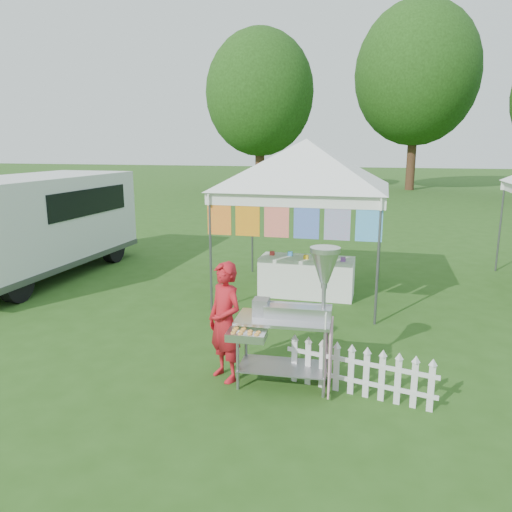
# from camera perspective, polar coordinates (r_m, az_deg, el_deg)

# --- Properties ---
(ground) EXTENTS (120.00, 120.00, 0.00)m
(ground) POSITION_cam_1_polar(r_m,az_deg,el_deg) (6.77, 0.57, -12.70)
(ground) COLOR #284F16
(ground) RESTS_ON ground
(canopy_main) EXTENTS (4.24, 4.24, 3.45)m
(canopy_main) POSITION_cam_1_polar(r_m,az_deg,el_deg) (9.55, 5.78, 13.12)
(canopy_main) COLOR #59595E
(canopy_main) RESTS_ON ground
(tree_left) EXTENTS (6.40, 6.40, 9.53)m
(tree_left) POSITION_cam_1_polar(r_m,az_deg,el_deg) (30.99, 0.45, 18.10)
(tree_left) COLOR #3C2816
(tree_left) RESTS_ON ground
(tree_mid) EXTENTS (7.60, 7.60, 11.52)m
(tree_mid) POSITION_cam_1_polar(r_m,az_deg,el_deg) (34.24, 17.91, 19.20)
(tree_mid) COLOR #3C2816
(tree_mid) RESTS_ON ground
(donut_cart) EXTENTS (1.24, 0.92, 1.74)m
(donut_cart) POSITION_cam_1_polar(r_m,az_deg,el_deg) (5.95, 4.93, -5.77)
(donut_cart) COLOR gray
(donut_cart) RESTS_ON ground
(vendor) EXTENTS (0.66, 0.62, 1.51)m
(vendor) POSITION_cam_1_polar(r_m,az_deg,el_deg) (6.23, -3.57, -7.50)
(vendor) COLOR #B0151E
(vendor) RESTS_ON ground
(cargo_van) EXTENTS (2.23, 5.37, 2.22)m
(cargo_van) POSITION_cam_1_polar(r_m,az_deg,el_deg) (12.12, -23.80, 3.49)
(cargo_van) COLOR silver
(cargo_van) RESTS_ON ground
(picket_fence) EXTENTS (1.77, 0.40, 0.56)m
(picket_fence) POSITION_cam_1_polar(r_m,az_deg,el_deg) (6.11, 11.65, -12.96)
(picket_fence) COLOR silver
(picket_fence) RESTS_ON ground
(display_table) EXTENTS (1.80, 0.70, 0.76)m
(display_table) POSITION_cam_1_polar(r_m,az_deg,el_deg) (9.76, 5.80, -2.37)
(display_table) COLOR white
(display_table) RESTS_ON ground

